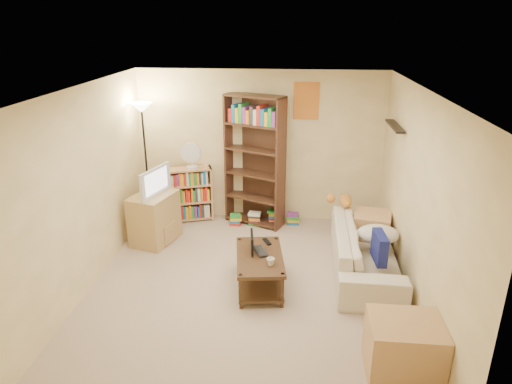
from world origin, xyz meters
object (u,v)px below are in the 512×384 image
laptop (264,251)px  television (151,181)px  tv_stand (155,218)px  side_table (371,232)px  coffee_table (260,266)px  floor_lamp (143,129)px  tall_bookshelf (255,158)px  end_cabinet (404,348)px  mug (271,262)px  tabby_cat (343,200)px  desk_fan (191,155)px  short_bookshelf (191,194)px  sofa (365,250)px

laptop → television: bearing=36.5°
tv_stand → side_table: size_ratio=1.31×
television → coffee_table: bearing=-107.1°
tv_stand → floor_lamp: floor_lamp is taller
tv_stand → television: bearing=0.0°
tall_bookshelf → end_cabinet: tall_bookshelf is taller
mug → tall_bookshelf: size_ratio=0.05×
side_table → end_cabinet: side_table is taller
tabby_cat → tall_bookshelf: 1.57m
side_table → mug: bearing=-135.8°
tabby_cat → end_cabinet: bearing=-82.8°
coffee_table → desk_fan: size_ratio=2.47×
short_bookshelf → floor_lamp: (-0.63, -0.25, 1.16)m
television → tall_bookshelf: bearing=-43.9°
tabby_cat → laptop: bearing=-131.1°
laptop → tabby_cat: bearing=-63.4°
sofa → laptop: sofa is taller
tabby_cat → coffee_table: (-1.14, -1.36, -0.39)m
tabby_cat → floor_lamp: size_ratio=0.24×
sofa → short_bookshelf: size_ratio=2.30×
tabby_cat → laptop: 1.68m
television → side_table: 3.33m
desk_fan → floor_lamp: (-0.68, -0.20, 0.46)m
coffee_table → television: size_ratio=1.49×
short_bookshelf → sofa: bearing=-46.8°
coffee_table → end_cabinet: size_ratio=1.59×
sofa → television: bearing=80.4°
tabby_cat → desk_fan: size_ratio=1.08×
television → floor_lamp: bearing=40.6°
short_bookshelf → desk_fan: bearing=-59.6°
desk_fan → coffee_table: bearing=-57.1°
laptop → television: size_ratio=0.49×
sofa → desk_fan: size_ratio=4.78×
desk_fan → side_table: desk_fan is taller
floor_lamp → end_cabinet: floor_lamp is taller
tv_stand → tall_bookshelf: tall_bookshelf is taller
mug → floor_lamp: 3.12m
coffee_table → short_bookshelf: size_ratio=1.19×
sofa → desk_fan: 3.14m
desk_fan → sofa: bearing=-28.2°
tabby_cat → coffee_table: tabby_cat is taller
end_cabinet → tv_stand: bearing=141.3°
coffee_table → mug: mug is taller
floor_lamp → tabby_cat: bearing=-7.5°
floor_lamp → short_bookshelf: bearing=21.5°
end_cabinet → coffee_table: bearing=137.0°
tabby_cat → coffee_table: 1.82m
short_bookshelf → tv_stand: bearing=-131.8°
laptop → desk_fan: 2.39m
tabby_cat → short_bookshelf: bearing=165.1°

